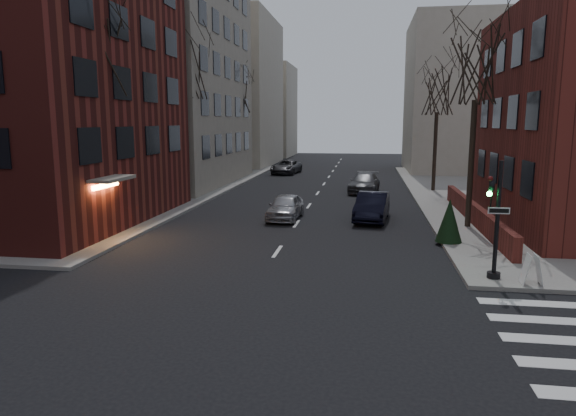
# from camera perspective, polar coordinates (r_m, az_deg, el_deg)

# --- Properties ---
(ground) EXTENTS (160.00, 160.00, 0.00)m
(ground) POSITION_cam_1_polar(r_m,az_deg,el_deg) (10.86, -12.83, -20.57)
(ground) COLOR black
(ground) RESTS_ON ground
(building_left_brick) EXTENTS (15.00, 15.00, 18.00)m
(building_left_brick) POSITION_cam_1_polar(r_m,az_deg,el_deg) (31.82, -29.39, 14.87)
(building_left_brick) COLOR maroon
(building_left_brick) RESTS_ON ground
(building_left_tan) EXTENTS (18.00, 18.00, 28.00)m
(building_left_tan) POSITION_cam_1_polar(r_m,az_deg,el_deg) (48.18, -17.87, 19.42)
(building_left_tan) COLOR gray
(building_left_tan) RESTS_ON ground
(low_wall_right) EXTENTS (0.35, 16.00, 1.00)m
(low_wall_right) POSITION_cam_1_polar(r_m,az_deg,el_deg) (28.67, 19.98, -0.55)
(low_wall_right) COLOR maroon
(low_wall_right) RESTS_ON sidewalk_far_right
(building_distant_la) EXTENTS (14.00, 16.00, 18.00)m
(building_distant_la) POSITION_cam_1_polar(r_m,az_deg,el_deg) (66.45, -7.80, 12.61)
(building_distant_la) COLOR #B4A998
(building_distant_la) RESTS_ON ground
(building_distant_ra) EXTENTS (14.00, 14.00, 16.00)m
(building_distant_ra) POSITION_cam_1_polar(r_m,az_deg,el_deg) (59.85, 20.05, 11.51)
(building_distant_ra) COLOR #B4A998
(building_distant_ra) RESTS_ON ground
(building_distant_lb) EXTENTS (10.00, 12.00, 14.00)m
(building_distant_lb) POSITION_cam_1_polar(r_m,az_deg,el_deg) (82.40, -3.02, 10.69)
(building_distant_lb) COLOR #B4A998
(building_distant_lb) RESTS_ON ground
(traffic_signal) EXTENTS (0.76, 0.44, 4.00)m
(traffic_signal) POSITION_cam_1_polar(r_m,az_deg,el_deg) (18.55, 22.00, -2.01)
(traffic_signal) COLOR black
(traffic_signal) RESTS_ON sidewalk_far_right
(tree_left_a) EXTENTS (4.18, 4.18, 10.26)m
(tree_left_a) POSITION_cam_1_polar(r_m,az_deg,el_deg) (26.05, -20.67, 15.74)
(tree_left_a) COLOR #2D231C
(tree_left_a) RESTS_ON sidewalk_far_left
(tree_left_b) EXTENTS (4.40, 4.40, 10.80)m
(tree_left_b) POSITION_cam_1_polar(r_m,az_deg,el_deg) (37.01, -11.35, 14.84)
(tree_left_b) COLOR #2D231C
(tree_left_b) RESTS_ON sidewalk_far_left
(tree_left_c) EXTENTS (3.96, 3.96, 9.72)m
(tree_left_c) POSITION_cam_1_polar(r_m,az_deg,el_deg) (50.32, -5.76, 12.53)
(tree_left_c) COLOR #2D231C
(tree_left_c) RESTS_ON sidewalk_far_left
(tree_right_a) EXTENTS (3.96, 3.96, 9.72)m
(tree_right_a) POSITION_cam_1_polar(r_m,az_deg,el_deg) (27.32, 20.25, 14.51)
(tree_right_a) COLOR #2D231C
(tree_right_a) RESTS_ON sidewalk_far_right
(tree_right_b) EXTENTS (3.74, 3.74, 9.18)m
(tree_right_b) POSITION_cam_1_polar(r_m,az_deg,el_deg) (41.08, 16.29, 12.25)
(tree_right_b) COLOR #2D231C
(tree_right_b) RESTS_ON sidewalk_far_right
(streetlamp_near) EXTENTS (0.36, 0.36, 6.28)m
(streetlamp_near) POSITION_cam_1_polar(r_m,az_deg,el_deg) (32.91, -12.47, 7.32)
(streetlamp_near) COLOR black
(streetlamp_near) RESTS_ON sidewalk_far_left
(streetlamp_far) EXTENTS (0.36, 0.36, 6.28)m
(streetlamp_far) POSITION_cam_1_polar(r_m,az_deg,el_deg) (52.07, -4.49, 8.28)
(streetlamp_far) COLOR black
(streetlamp_far) RESTS_ON sidewalk_far_left
(parked_sedan) EXTENTS (2.12, 4.80, 1.53)m
(parked_sedan) POSITION_cam_1_polar(r_m,az_deg,el_deg) (28.70, 9.33, 0.15)
(parked_sedan) COLOR black
(parked_sedan) RESTS_ON ground
(car_lane_silver) EXTENTS (1.82, 4.19, 1.41)m
(car_lane_silver) POSITION_cam_1_polar(r_m,az_deg,el_deg) (28.69, -0.30, 0.14)
(car_lane_silver) COLOR #A3A3A8
(car_lane_silver) RESTS_ON ground
(car_lane_gray) EXTENTS (2.63, 5.28, 1.47)m
(car_lane_gray) POSITION_cam_1_polar(r_m,az_deg,el_deg) (39.96, 8.48, 2.77)
(car_lane_gray) COLOR #3A3B3F
(car_lane_gray) RESTS_ON ground
(car_lane_far) EXTENTS (2.93, 5.40, 1.44)m
(car_lane_far) POSITION_cam_1_polar(r_m,az_deg,el_deg) (53.82, -0.19, 4.60)
(car_lane_far) COLOR #39383D
(car_lane_far) RESTS_ON ground
(sandwich_board) EXTENTS (0.47, 0.64, 1.00)m
(sandwich_board) POSITION_cam_1_polar(r_m,az_deg,el_deg) (18.66, 25.46, -6.16)
(sandwich_board) COLOR white
(sandwich_board) RESTS_ON sidewalk_far_right
(evergreen_shrub) EXTENTS (1.38, 1.38, 1.92)m
(evergreen_shrub) POSITION_cam_1_polar(r_m,az_deg,el_deg) (23.68, 17.48, -1.33)
(evergreen_shrub) COLOR black
(evergreen_shrub) RESTS_ON sidewalk_far_right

